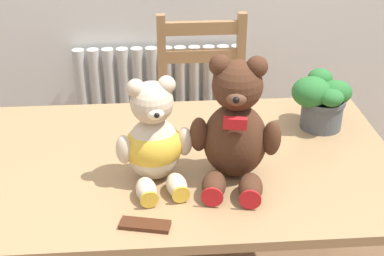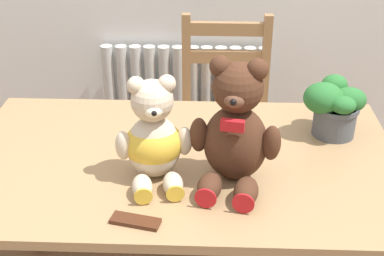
% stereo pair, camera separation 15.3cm
% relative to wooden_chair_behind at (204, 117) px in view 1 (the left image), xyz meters
% --- Properties ---
extents(radiator, '(0.86, 0.10, 0.69)m').
position_rel_wooden_chair_behind_xyz_m(radiator, '(-0.20, 0.30, -0.14)').
color(radiator, beige).
rests_on(radiator, ground_plane).
extents(dining_table, '(1.39, 0.83, 0.71)m').
position_rel_wooden_chair_behind_xyz_m(dining_table, '(-0.16, -0.76, 0.16)').
color(dining_table, '#9E7A51').
rests_on(dining_table, ground_plane).
extents(wooden_chair_behind, '(0.41, 0.44, 0.90)m').
position_rel_wooden_chair_behind_xyz_m(wooden_chair_behind, '(0.00, 0.00, 0.00)').
color(wooden_chair_behind, '#997047').
rests_on(wooden_chair_behind, ground_plane).
extents(teddy_bear_left, '(0.23, 0.25, 0.32)m').
position_rel_wooden_chair_behind_xyz_m(teddy_bear_left, '(-0.23, -0.87, 0.38)').
color(teddy_bear_left, beige).
rests_on(teddy_bear_left, dining_table).
extents(teddy_bear_right, '(0.27, 0.29, 0.38)m').
position_rel_wooden_chair_behind_xyz_m(teddy_bear_right, '(0.00, -0.87, 0.42)').
color(teddy_bear_right, '#472819').
rests_on(teddy_bear_right, dining_table).
extents(potted_plant, '(0.21, 0.19, 0.19)m').
position_rel_wooden_chair_behind_xyz_m(potted_plant, '(0.34, -0.59, 0.36)').
color(potted_plant, '#4C5156').
rests_on(potted_plant, dining_table).
extents(chocolate_bar, '(0.14, 0.07, 0.01)m').
position_rel_wooden_chair_behind_xyz_m(chocolate_bar, '(-0.26, -1.09, 0.26)').
color(chocolate_bar, '#472314').
rests_on(chocolate_bar, dining_table).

